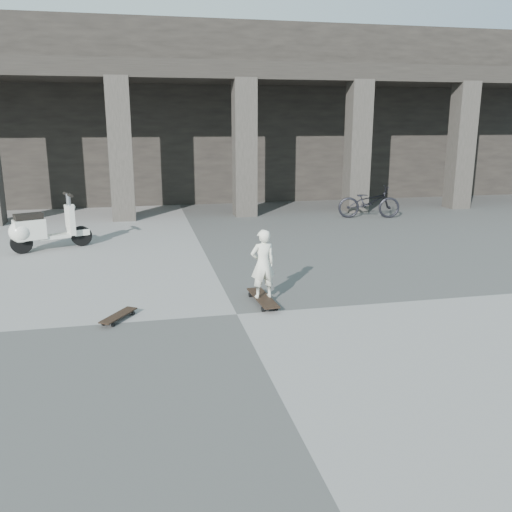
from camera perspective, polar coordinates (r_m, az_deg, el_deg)
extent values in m
plane|color=#454543|center=(8.14, -2.03, -6.14)|extent=(90.00, 90.00, 0.00)
cube|color=black|center=(21.56, -8.96, 14.43)|extent=(28.00, 6.00, 6.00)
cube|color=black|center=(17.22, -8.17, 18.58)|extent=(28.00, 2.80, 0.50)
cube|color=#302E28|center=(16.04, -14.07, 10.78)|extent=(0.65, 0.65, 4.00)
cube|color=#302E28|center=(16.34, -1.22, 11.24)|extent=(0.65, 0.65, 4.00)
cube|color=#302E28|center=(17.38, 10.64, 11.18)|extent=(0.65, 0.65, 4.00)
cube|color=#302E28|center=(19.04, 20.79, 10.76)|extent=(0.65, 0.65, 4.00)
cube|color=black|center=(8.57, 0.71, -4.41)|extent=(0.31, 1.06, 0.02)
cube|color=#B2B2B7|center=(8.92, 0.03, -3.96)|extent=(0.22, 0.07, 0.03)
cube|color=#B2B2B7|center=(8.25, 1.44, -5.47)|extent=(0.22, 0.07, 0.03)
cylinder|color=black|center=(8.89, -0.64, -4.09)|extent=(0.04, 0.08, 0.08)
cylinder|color=black|center=(8.95, 0.71, -3.97)|extent=(0.04, 0.08, 0.08)
cylinder|color=black|center=(8.23, 0.71, -5.62)|extent=(0.04, 0.08, 0.08)
cylinder|color=black|center=(8.29, 2.16, -5.47)|extent=(0.04, 0.08, 0.08)
cube|color=black|center=(8.12, -14.28, -6.06)|extent=(0.54, 0.70, 0.02)
cube|color=#B2B2B7|center=(8.32, -13.28, -5.76)|extent=(0.16, 0.13, 0.03)
cube|color=#B2B2B7|center=(7.94, -15.30, -6.87)|extent=(0.16, 0.13, 0.03)
cylinder|color=black|center=(8.37, -13.74, -5.74)|extent=(0.06, 0.07, 0.06)
cylinder|color=black|center=(8.28, -12.81, -5.90)|extent=(0.06, 0.07, 0.06)
cylinder|color=black|center=(7.99, -15.77, -6.84)|extent=(0.06, 0.07, 0.06)
cylinder|color=black|center=(7.90, -14.82, -7.02)|extent=(0.06, 0.07, 0.06)
imported|color=silver|center=(8.41, 0.72, -0.82)|extent=(0.42, 0.31, 1.09)
cylinder|color=black|center=(13.07, -17.88, 2.01)|extent=(0.47, 0.28, 0.46)
cylinder|color=black|center=(12.76, -23.46, 1.24)|extent=(0.47, 0.28, 0.46)
cube|color=silver|center=(12.90, -20.52, 1.95)|extent=(0.75, 0.54, 0.08)
cube|color=silver|center=(12.75, -22.73, 2.61)|extent=(0.72, 0.58, 0.44)
sphere|color=silver|center=(12.72, -23.57, 2.34)|extent=(0.48, 0.48, 0.48)
cube|color=black|center=(12.70, -22.85, 3.88)|extent=(0.64, 0.50, 0.11)
cube|color=silver|center=(12.94, -18.98, 3.61)|extent=(0.26, 0.40, 0.66)
cube|color=silver|center=(13.06, -17.91, 2.40)|extent=(0.38, 0.28, 0.14)
cylinder|color=#B2B2B7|center=(12.87, -19.13, 5.47)|extent=(0.14, 0.14, 0.34)
cylinder|color=black|center=(12.85, -19.18, 6.12)|extent=(0.29, 0.55, 0.07)
sphere|color=white|center=(12.91, -18.79, 4.90)|extent=(0.14, 0.14, 0.14)
imported|color=black|center=(16.40, 11.80, 5.60)|extent=(1.90, 1.01, 0.95)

